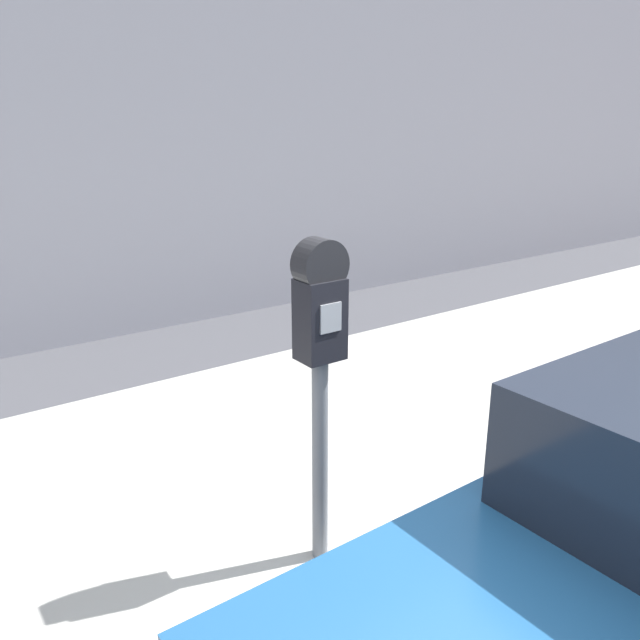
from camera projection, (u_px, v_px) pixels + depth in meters
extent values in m
cube|color=#ADAAA3|center=(239.00, 461.00, 4.02)|extent=(24.00, 2.80, 0.13)
cylinder|color=slate|center=(320.00, 462.00, 2.90)|extent=(0.08, 0.08, 1.03)
cube|color=black|center=(320.00, 320.00, 2.69)|extent=(0.20, 0.15, 0.36)
cube|color=gray|center=(331.00, 318.00, 2.62)|extent=(0.11, 0.01, 0.13)
cylinder|color=black|center=(320.00, 265.00, 2.62)|extent=(0.22, 0.12, 0.22)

